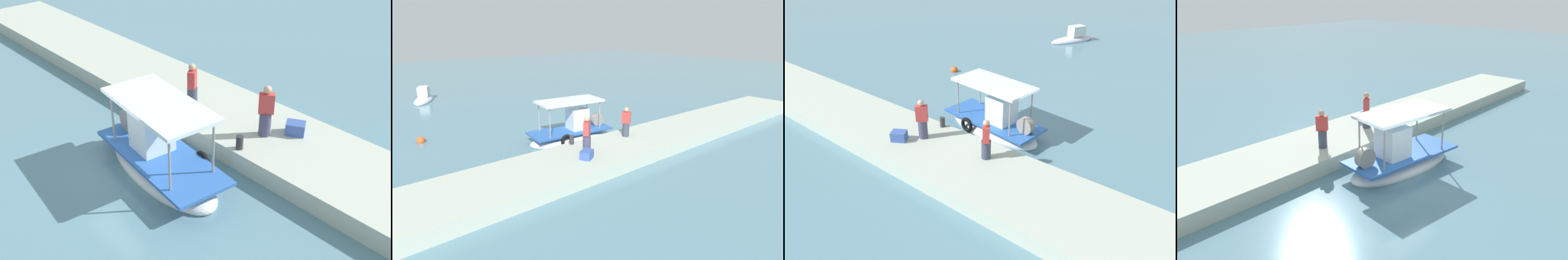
{
  "view_description": "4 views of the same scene",
  "coord_description": "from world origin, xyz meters",
  "views": [
    {
      "loc": [
        -10.88,
        7.19,
        8.94
      ],
      "look_at": [
        -1.13,
        -1.76,
        1.19
      ],
      "focal_mm": 44.32,
      "sensor_mm": 36.0,
      "label": 1
    },
    {
      "loc": [
        -11.5,
        -15.53,
        6.47
      ],
      "look_at": [
        -1.03,
        -2.44,
        1.15
      ],
      "focal_mm": 29.09,
      "sensor_mm": 36.0,
      "label": 2
    },
    {
      "loc": [
        8.21,
        -13.13,
        8.54
      ],
      "look_at": [
        -0.12,
        -2.53,
        1.16
      ],
      "focal_mm": 33.16,
      "sensor_mm": 36.0,
      "label": 3
    },
    {
      "loc": [
        10.79,
        8.72,
        7.15
      ],
      "look_at": [
        -1.58,
        -2.84,
        0.94
      ],
      "focal_mm": 35.48,
      "sensor_mm": 36.0,
      "label": 4
    }
  ],
  "objects": [
    {
      "name": "ground_plane",
      "position": [
        0.0,
        0.0,
        0.0
      ],
      "size": [
        120.0,
        120.0,
        0.0
      ],
      "primitive_type": "plane",
      "color": "slate"
    },
    {
      "name": "dock_quay",
      "position": [
        0.0,
        -4.19,
        0.33
      ],
      "size": [
        36.0,
        3.69,
        0.65
      ],
      "primitive_type": "cube",
      "color": "#B3BAAB",
      "rests_on": "ground_plane"
    },
    {
      "name": "fisherman_near_bollard",
      "position": [
        0.91,
        -3.48,
        1.42
      ],
      "size": [
        0.52,
        0.54,
        1.69
      ],
      "color": "#393F52",
      "rests_on": "dock_quay"
    },
    {
      "name": "main_fishing_boat",
      "position": [
        -0.8,
        -0.55,
        0.47
      ],
      "size": [
        5.39,
        2.58,
        2.85
      ],
      "color": "white",
      "rests_on": "ground_plane"
    },
    {
      "name": "fisherman_by_crate",
      "position": [
        -2.23,
        -3.87,
        1.46
      ],
      "size": [
        0.57,
        0.56,
        1.79
      ],
      "color": "#41405C",
      "rests_on": "dock_quay"
    },
    {
      "name": "mooring_bollard",
      "position": [
        -2.27,
        -2.62,
        0.88
      ],
      "size": [
        0.24,
        0.24,
        0.46
      ],
      "primitive_type": "cylinder",
      "color": "#2D2D33",
      "rests_on": "dock_quay"
    },
    {
      "name": "cargo_crate",
      "position": [
        -2.89,
        -4.68,
        0.86
      ],
      "size": [
        0.8,
        0.76,
        0.42
      ],
      "primitive_type": "cube",
      "rotation": [
        0.0,
        0.0,
        0.54
      ],
      "color": "#3958AA",
      "rests_on": "dock_quay"
    }
  ]
}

